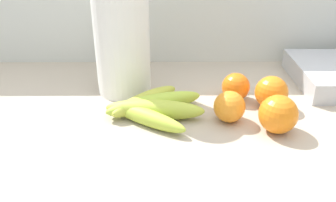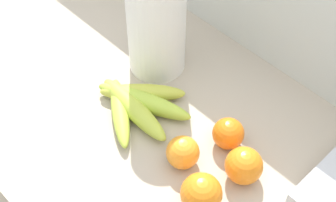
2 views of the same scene
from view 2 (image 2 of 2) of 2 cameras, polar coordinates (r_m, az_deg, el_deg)
wall_back at (r=1.38m, az=13.21°, el=-4.67°), size 2.15×0.06×1.30m
banana_bunch at (r=1.06m, az=-3.63°, el=-0.29°), size 0.22×0.21×0.04m
orange_center at (r=0.92m, az=3.81°, el=-10.48°), size 0.08×0.08×0.08m
orange_right at (r=0.97m, az=1.70°, el=-5.87°), size 0.07×0.07×0.07m
orange_far_right at (r=0.96m, az=8.63°, el=-7.29°), size 0.07×0.07×0.07m
orange_front at (r=1.00m, az=6.73°, el=-3.59°), size 0.06×0.06×0.06m
paper_towel_roll at (r=1.06m, az=-1.37°, el=9.91°), size 0.13×0.13×0.33m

